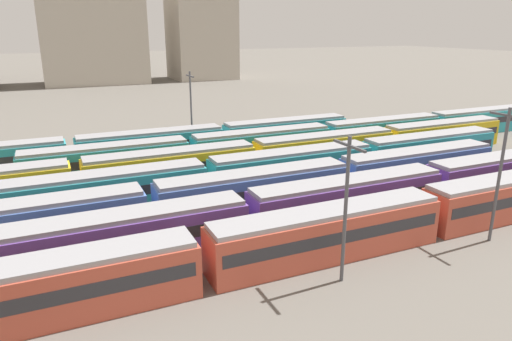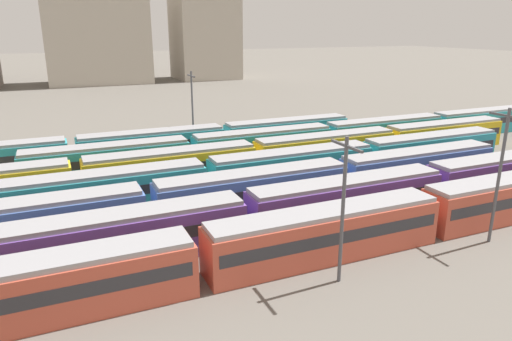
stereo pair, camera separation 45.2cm
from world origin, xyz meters
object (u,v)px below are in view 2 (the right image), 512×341
object	(u,v)px
train_track_0	(512,196)
train_track_6	(153,145)
catenary_pole_0	(343,204)
train_track_4	(254,157)
catenary_pole_1	(192,107)
train_track_5	(385,131)
train_track_2	(254,191)
train_track_3	(292,167)
catenary_pole_2	(500,170)

from	to	relation	value
train_track_0	train_track_6	world-z (taller)	same
train_track_6	catenary_pole_0	bearing A→B (deg)	-81.74
train_track_4	train_track_6	bearing A→B (deg)	131.90
catenary_pole_0	catenary_pole_1	distance (m)	37.27
train_track_5	catenary_pole_1	distance (m)	27.12
train_track_2	train_track_3	distance (m)	8.46
train_track_2	train_track_4	size ratio (longest dim) A/B	0.75
train_track_2	train_track_3	world-z (taller)	same
train_track_3	train_track_4	size ratio (longest dim) A/B	0.75
train_track_2	catenary_pole_1	world-z (taller)	catenary_pole_1
train_track_4	catenary_pole_1	distance (m)	14.16
catenary_pole_0	train_track_4	bearing A→B (deg)	79.78
train_track_0	train_track_2	distance (m)	22.55
train_track_2	catenary_pole_0	size ratio (longest dim) A/B	5.72
train_track_3	catenary_pole_1	bearing A→B (deg)	106.28
train_track_3	catenary_pole_0	world-z (taller)	catenary_pole_0
train_track_2	train_track_4	bearing A→B (deg)	66.51
train_track_2	catenary_pole_0	bearing A→B (deg)	-89.22
train_track_6	catenary_pole_2	bearing A→B (deg)	-60.84
train_track_3	catenary_pole_2	size ratio (longest dim) A/B	5.32
train_track_2	catenary_pole_0	xyz separation A→B (m)	(0.19, -13.64, 3.52)
train_track_0	train_track_2	bearing A→B (deg)	152.53
train_track_6	train_track_5	bearing A→B (deg)	-9.31
train_track_3	train_track_2	bearing A→B (deg)	-142.09
catenary_pole_1	train_track_2	bearing A→B (deg)	-93.15
catenary_pole_2	train_track_3	bearing A→B (deg)	112.18
train_track_2	catenary_pole_2	bearing A→B (deg)	-43.09
catenary_pole_0	train_track_5	bearing A→B (deg)	47.57
train_track_5	catenary_pole_1	xyz separation A→B (m)	(-25.61, 8.02, 3.92)
train_track_5	catenary_pole_2	distance (m)	31.81
catenary_pole_1	catenary_pole_2	size ratio (longest dim) A/B	1.00
train_track_2	catenary_pole_0	world-z (taller)	catenary_pole_0
train_track_2	train_track_6	world-z (taller)	same
train_track_3	catenary_pole_1	world-z (taller)	catenary_pole_1
catenary_pole_0	catenary_pole_2	size ratio (longest dim) A/B	0.93
train_track_0	catenary_pole_2	bearing A→B (deg)	-153.31
train_track_0	train_track_3	distance (m)	20.52
catenary_pole_1	catenary_pole_2	world-z (taller)	catenary_pole_1
train_track_4	catenary_pole_2	size ratio (longest dim) A/B	7.12
train_track_4	train_track_6	distance (m)	13.97
catenary_pole_1	train_track_4	bearing A→B (deg)	-76.31
train_track_0	catenary_pole_1	distance (m)	39.02
train_track_6	catenary_pole_0	distance (m)	34.97
train_track_3	train_track_5	world-z (taller)	same
train_track_2	catenary_pole_1	distance (m)	23.97
train_track_0	train_track_4	xyz separation A→B (m)	(-15.49, 20.80, 0.00)
train_track_0	train_track_6	distance (m)	39.87
train_track_3	train_track_6	distance (m)	19.37
train_track_2	catenary_pole_2	world-z (taller)	catenary_pole_2
train_track_0	catenary_pole_0	distance (m)	20.39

